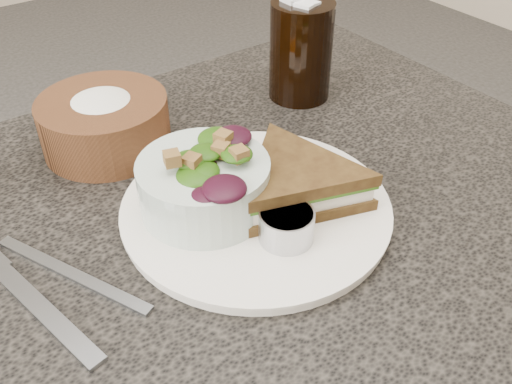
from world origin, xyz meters
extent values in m
cylinder|color=silver|center=(0.06, -0.02, 0.76)|extent=(0.29, 0.29, 0.01)
cylinder|color=#ADAFB7|center=(0.05, -0.08, 0.78)|extent=(0.06, 0.06, 0.03)
cone|color=#FF5B09|center=(0.07, 0.07, 0.78)|extent=(0.08, 0.08, 0.03)
cube|color=gray|center=(-0.18, -0.01, 0.75)|extent=(0.06, 0.18, 0.01)
cube|color=#8D939B|center=(-0.14, 0.01, 0.75)|extent=(0.09, 0.18, 0.00)
camera|label=1|loc=(-0.22, -0.41, 1.16)|focal=40.00mm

